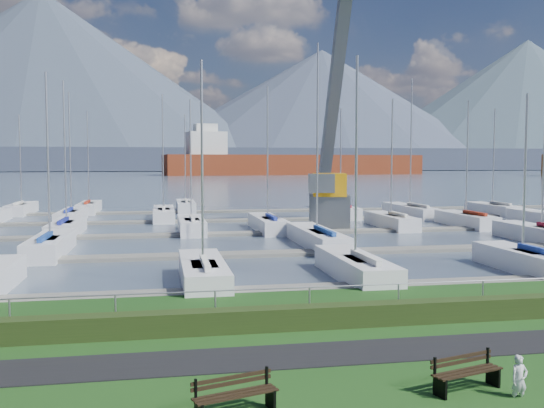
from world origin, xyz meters
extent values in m
cube|color=black|center=(0.00, -3.00, 0.01)|extent=(160.00, 2.00, 0.04)
cube|color=#475669|center=(0.00, 260.00, -0.40)|extent=(800.00, 540.00, 0.20)
cube|color=#253513|center=(0.00, -0.40, 0.35)|extent=(80.00, 0.70, 0.70)
cylinder|color=#92959A|center=(0.00, 0.00, 1.20)|extent=(80.00, 0.04, 0.04)
cube|color=#3D4659|center=(0.00, 330.00, 6.00)|extent=(900.00, 80.00, 12.00)
cone|color=#3C4758|center=(-80.00, 400.00, 57.50)|extent=(340.00, 340.00, 115.00)
cone|color=#40495D|center=(110.00, 410.00, 42.50)|extent=(300.00, 300.00, 85.00)
cone|color=#41525F|center=(280.00, 420.00, 50.00)|extent=(320.00, 320.00, 100.00)
cube|color=slate|center=(0.00, 6.00, -0.22)|extent=(90.00, 1.60, 0.25)
cube|color=gray|center=(0.00, 16.00, -0.22)|extent=(90.00, 1.60, 0.25)
cube|color=slate|center=(0.00, 26.00, -0.22)|extent=(90.00, 1.60, 0.25)
cube|color=gray|center=(0.00, 36.00, -0.22)|extent=(90.00, 1.60, 0.25)
cube|color=slate|center=(0.00, 46.00, -0.22)|extent=(90.00, 1.60, 0.25)
cube|color=black|center=(-4.98, -6.53, 0.65)|extent=(0.06, 0.06, 0.40)
cube|color=black|center=(-3.39, -6.24, 0.23)|extent=(0.17, 0.40, 0.45)
cube|color=black|center=(-3.45, -6.07, 0.65)|extent=(0.06, 0.06, 0.40)
cube|color=black|center=(-4.12, -6.61, 0.45)|extent=(1.75, 0.62, 0.04)
cube|color=black|center=(-4.16, -6.47, 0.45)|extent=(1.75, 0.62, 0.04)
cube|color=black|center=(-4.20, -6.33, 0.45)|extent=(1.75, 0.62, 0.04)
cube|color=black|center=(-4.22, -6.28, 0.62)|extent=(1.73, 0.56, 0.08)
cube|color=black|center=(-4.22, -6.28, 0.74)|extent=(1.73, 0.56, 0.08)
cube|color=black|center=(0.40, -6.32, 0.23)|extent=(0.17, 0.40, 0.45)
cube|color=black|center=(0.35, -6.15, 0.65)|extent=(0.06, 0.06, 0.40)
cube|color=black|center=(1.94, -5.88, 0.23)|extent=(0.17, 0.40, 0.45)
cube|color=black|center=(1.89, -5.71, 0.65)|extent=(0.06, 0.06, 0.40)
cube|color=black|center=(1.21, -6.24, 0.45)|extent=(1.76, 0.59, 0.04)
cube|color=black|center=(1.17, -6.10, 0.45)|extent=(1.76, 0.59, 0.04)
cube|color=black|center=(1.13, -5.96, 0.45)|extent=(1.76, 0.59, 0.04)
cube|color=black|center=(1.11, -5.91, 0.62)|extent=(1.74, 0.54, 0.08)
cube|color=black|center=(1.11, -5.91, 0.74)|extent=(1.74, 0.54, 0.08)
imported|color=silver|center=(2.11, -6.64, 0.55)|extent=(0.42, 0.29, 1.10)
cube|color=#585B5F|center=(7.74, 28.57, 1.20)|extent=(3.86, 3.86, 2.60)
cube|color=orange|center=(7.74, 28.57, 3.30)|extent=(3.32, 3.91, 1.80)
cube|color=#505357|center=(9.54, 33.07, 12.30)|extent=(1.68, 11.26, 19.89)
cube|color=slate|center=(6.54, 26.57, 3.50)|extent=(2.46, 2.61, 1.40)
cube|color=maroon|center=(47.14, 216.23, 2.50)|extent=(104.39, 29.30, 10.00)
cube|color=silver|center=(11.30, 212.23, 10.00)|extent=(15.46, 15.46, 12.00)
cube|color=silver|center=(11.30, 212.23, 17.00)|extent=(8.84, 8.84, 4.00)
camera|label=1|loc=(-5.62, -18.47, 5.22)|focal=40.00mm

